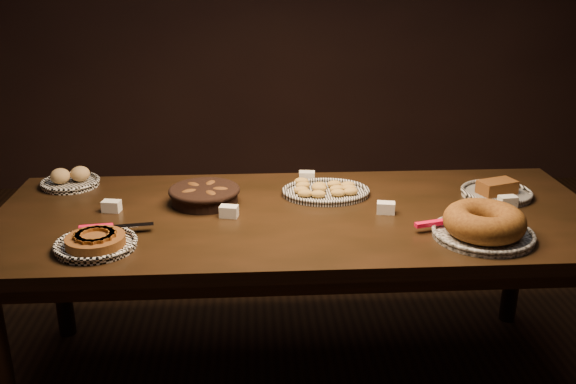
{
  "coord_description": "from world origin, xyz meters",
  "views": [
    {
      "loc": [
        -0.18,
        -2.35,
        1.7
      ],
      "look_at": [
        -0.04,
        0.05,
        0.82
      ],
      "focal_mm": 40.0,
      "sensor_mm": 36.0,
      "label": 1
    }
  ],
  "objects": [
    {
      "name": "madeleine_platter",
      "position": [
        0.13,
        0.2,
        0.77
      ],
      "size": [
        0.37,
        0.3,
        0.04
      ],
      "rotation": [
        0.0,
        0.0,
        0.03
      ],
      "color": "black",
      "rests_on": "buffet_table"
    },
    {
      "name": "bread_roll_plate",
      "position": [
        -0.98,
        0.38,
        0.78
      ],
      "size": [
        0.26,
        0.26,
        0.08
      ],
      "rotation": [
        0.0,
        0.0,
        -0.02
      ],
      "color": "white",
      "rests_on": "buffet_table"
    },
    {
      "name": "apple_tart_plate",
      "position": [
        -0.73,
        -0.28,
        0.77
      ],
      "size": [
        0.33,
        0.3,
        0.06
      ],
      "rotation": [
        0.0,
        0.0,
        -0.12
      ],
      "color": "white",
      "rests_on": "buffet_table"
    },
    {
      "name": "buffet_table",
      "position": [
        0.0,
        0.0,
        0.68
      ],
      "size": [
        2.4,
        1.0,
        0.75
      ],
      "color": "black",
      "rests_on": "ground"
    },
    {
      "name": "tent_cards",
      "position": [
        0.05,
        0.08,
        0.77
      ],
      "size": [
        1.67,
        0.46,
        0.04
      ],
      "color": "white",
      "rests_on": "buffet_table"
    },
    {
      "name": "loaf_plate",
      "position": [
        0.85,
        0.14,
        0.77
      ],
      "size": [
        0.3,
        0.3,
        0.07
      ],
      "rotation": [
        0.0,
        0.0,
        0.33
      ],
      "color": "black",
      "rests_on": "buffet_table"
    },
    {
      "name": "bundt_cake_plate",
      "position": [
        0.65,
        -0.28,
        0.8
      ],
      "size": [
        0.42,
        0.37,
        0.11
      ],
      "rotation": [
        0.0,
        0.0,
        0.0
      ],
      "color": "black",
      "rests_on": "buffet_table"
    },
    {
      "name": "ground",
      "position": [
        0.0,
        0.0,
        0.0
      ],
      "size": [
        5.0,
        5.0,
        0.0
      ],
      "primitive_type": "plane",
      "color": "black",
      "rests_on": "ground"
    },
    {
      "name": "croissant_basket",
      "position": [
        -0.38,
        0.13,
        0.79
      ],
      "size": [
        0.29,
        0.29,
        0.07
      ],
      "rotation": [
        0.0,
        0.0,
        -0.03
      ],
      "color": "black",
      "rests_on": "buffet_table"
    }
  ]
}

